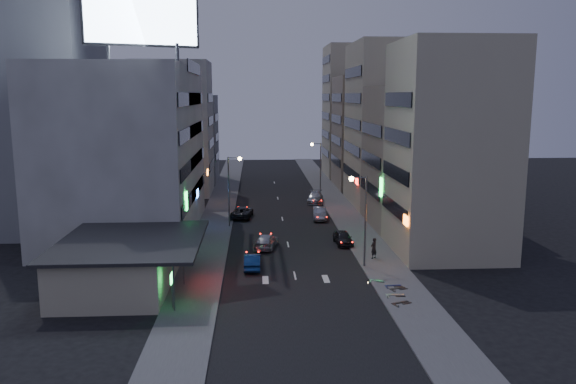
{
  "coord_description": "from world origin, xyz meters",
  "views": [
    {
      "loc": [
        -3.21,
        -41.22,
        15.02
      ],
      "look_at": [
        0.08,
        15.31,
        5.2
      ],
      "focal_mm": 35.0,
      "sensor_mm": 36.0,
      "label": 1
    }
  ],
  "objects": [
    {
      "name": "ground",
      "position": [
        0.0,
        0.0,
        0.0
      ],
      "size": [
        180.0,
        180.0,
        0.0
      ],
      "primitive_type": "plane",
      "color": "black",
      "rests_on": "ground"
    },
    {
      "name": "far_left_b",
      "position": [
        -16.0,
        58.0,
        7.5
      ],
      "size": [
        12.0,
        10.0,
        15.0
      ],
      "primitive_type": "cube",
      "color": "gray",
      "rests_on": "ground"
    },
    {
      "name": "road_car_silver",
      "position": [
        -2.25,
        12.88,
        0.68
      ],
      "size": [
        2.86,
        4.95,
        1.35
      ],
      "primitive_type": "imported",
      "rotation": [
        0.0,
        0.0,
        2.92
      ],
      "color": "#A8AAB1",
      "rests_on": "ground"
    },
    {
      "name": "far_left_a",
      "position": [
        -15.5,
        45.0,
        10.0
      ],
      "size": [
        11.0,
        10.0,
        20.0
      ],
      "primitive_type": "cube",
      "color": "beige",
      "rests_on": "ground"
    },
    {
      "name": "street_lamp_right_far",
      "position": [
        5.9,
        40.0,
        5.36
      ],
      "size": [
        1.6,
        0.44,
        8.02
      ],
      "color": "#595B60",
      "rests_on": "sidewalk_right"
    },
    {
      "name": "white_building",
      "position": [
        -17.0,
        20.0,
        9.0
      ],
      "size": [
        14.0,
        24.0,
        18.0
      ],
      "primitive_type": "cube",
      "color": "beige",
      "rests_on": "ground"
    },
    {
      "name": "shophouse_near",
      "position": [
        15.0,
        10.5,
        10.0
      ],
      "size": [
        10.0,
        11.0,
        20.0
      ],
      "primitive_type": "cube",
      "color": "#B3AC8C",
      "rests_on": "ground"
    },
    {
      "name": "food_court",
      "position": [
        -13.9,
        2.0,
        1.98
      ],
      "size": [
        11.0,
        13.0,
        3.88
      ],
      "color": "#B3AC8C",
      "rests_on": "ground"
    },
    {
      "name": "far_right_b",
      "position": [
        16.0,
        64.0,
        12.0
      ],
      "size": [
        12.0,
        12.0,
        24.0
      ],
      "primitive_type": "cube",
      "color": "#B3AC8C",
      "rests_on": "ground"
    },
    {
      "name": "scooter_blue",
      "position": [
        8.23,
        0.87,
        0.72
      ],
      "size": [
        0.75,
        1.99,
        1.2
      ],
      "primitive_type": null,
      "rotation": [
        0.0,
        0.0,
        1.62
      ],
      "color": "navy",
      "rests_on": "sidewalk_right"
    },
    {
      "name": "sidewalk_left",
      "position": [
        -8.0,
        30.0,
        0.06
      ],
      "size": [
        4.0,
        120.0,
        0.12
      ],
      "primitive_type": "cube",
      "color": "#4C4C4F",
      "rests_on": "ground"
    },
    {
      "name": "scooter_black_a",
      "position": [
        7.79,
        -2.62,
        0.75
      ],
      "size": [
        1.4,
        2.18,
        1.26
      ],
      "primitive_type": null,
      "rotation": [
        0.0,
        0.0,
        1.94
      ],
      "color": "black",
      "rests_on": "sidewalk_right"
    },
    {
      "name": "person",
      "position": [
        7.59,
        8.27,
        1.09
      ],
      "size": [
        0.84,
        0.81,
        1.93
      ],
      "primitive_type": "imported",
      "rotation": [
        0.0,
        0.0,
        3.84
      ],
      "color": "black",
      "rests_on": "sidewalk_right"
    },
    {
      "name": "shophouse_mid",
      "position": [
        15.5,
        22.0,
        8.0
      ],
      "size": [
        11.0,
        12.0,
        16.0
      ],
      "primitive_type": "cube",
      "color": "gray",
      "rests_on": "ground"
    },
    {
      "name": "parked_car_left",
      "position": [
        -4.94,
        26.93,
        0.7
      ],
      "size": [
        2.95,
        5.32,
        1.41
      ],
      "primitive_type": "imported",
      "rotation": [
        0.0,
        0.0,
        3.02
      ],
      "color": "#222226",
      "rests_on": "ground"
    },
    {
      "name": "parked_car_right_mid",
      "position": [
        4.53,
        25.46,
        0.73
      ],
      "size": [
        1.87,
        4.54,
        1.46
      ],
      "primitive_type": "imported",
      "rotation": [
        0.0,
        0.0,
        -0.07
      ],
      "color": "#999AA0",
      "rests_on": "ground"
    },
    {
      "name": "billboard",
      "position": [
        -12.99,
        9.97,
        21.66
      ],
      "size": [
        9.52,
        3.75,
        6.2
      ],
      "rotation": [
        0.0,
        0.0,
        0.35
      ],
      "color": "#595B60",
      "rests_on": "white_building"
    },
    {
      "name": "scooter_silver_a",
      "position": [
        7.91,
        -1.28,
        0.74
      ],
      "size": [
        0.81,
        2.08,
        1.25
      ],
      "primitive_type": null,
      "rotation": [
        0.0,
        0.0,
        1.51
      ],
      "color": "#BABEC2",
      "rests_on": "sidewalk_right"
    },
    {
      "name": "parked_car_right_near",
      "position": [
        5.6,
        13.77,
        0.68
      ],
      "size": [
        1.82,
        4.06,
        1.36
      ],
      "primitive_type": "imported",
      "rotation": [
        0.0,
        0.0,
        0.06
      ],
      "color": "black",
      "rests_on": "ground"
    },
    {
      "name": "street_lamp_right_near",
      "position": [
        5.9,
        6.0,
        5.36
      ],
      "size": [
        1.6,
        0.44,
        8.02
      ],
      "color": "#595B60",
      "rests_on": "sidewalk_right"
    },
    {
      "name": "scooter_black_b",
      "position": [
        8.36,
        0.35,
        0.72
      ],
      "size": [
        1.21,
        2.08,
        1.21
      ],
      "primitive_type": null,
      "rotation": [
        0.0,
        0.0,
        1.87
      ],
      "color": "black",
      "rests_on": "sidewalk_right"
    },
    {
      "name": "parked_car_right_far",
      "position": [
        5.14,
        36.08,
        0.76
      ],
      "size": [
        2.8,
        5.45,
        1.51
      ],
      "primitive_type": "imported",
      "rotation": [
        0.0,
        0.0,
        -0.13
      ],
      "color": "#95989C",
      "rests_on": "ground"
    },
    {
      "name": "shophouse_far",
      "position": [
        15.0,
        35.0,
        11.0
      ],
      "size": [
        10.0,
        14.0,
        22.0
      ],
      "primitive_type": "cube",
      "color": "#B3AC8C",
      "rests_on": "ground"
    },
    {
      "name": "scooter_silver_b",
      "position": [
        7.2,
        1.83,
        0.66
      ],
      "size": [
        1.27,
        1.87,
        1.09
      ],
      "primitive_type": null,
      "rotation": [
        0.0,
        0.0,
        1.15
      ],
      "color": "gray",
      "rests_on": "sidewalk_right"
    },
    {
      "name": "road_car_blue",
      "position": [
        -3.58,
        6.17,
        0.66
      ],
      "size": [
        1.46,
        4.03,
        1.32
      ],
      "primitive_type": "imported",
      "rotation": [
        0.0,
        0.0,
        3.13
      ],
      "color": "navy",
      "rests_on": "ground"
    },
    {
      "name": "far_right_a",
      "position": [
        15.5,
        50.0,
        9.0
      ],
      "size": [
        11.0,
        12.0,
        18.0
      ],
      "primitive_type": "cube",
      "color": "gray",
      "rests_on": "ground"
    },
    {
      "name": "grey_tower",
      "position": [
        -26.0,
        23.0,
        17.0
      ],
      "size": [
        10.0,
        14.0,
        34.0
      ],
      "primitive_type": "cube",
      "color": "gray",
      "rests_on": "ground"
    },
    {
      "name": "sidewalk_right",
      "position": [
        8.0,
        30.0,
        0.06
      ],
      "size": [
        4.0,
        120.0,
        0.12
      ],
      "primitive_type": "cube",
      "color": "#4C4C4F",
      "rests_on": "ground"
    },
    {
      "name": "street_lamp_left",
      "position": [
        -5.9,
        22.0,
        5.36
      ],
      "size": [
        1.6,
        0.44,
        8.02
      ],
      "color": "#595B60",
      "rests_on": "sidewalk_left"
    }
  ]
}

